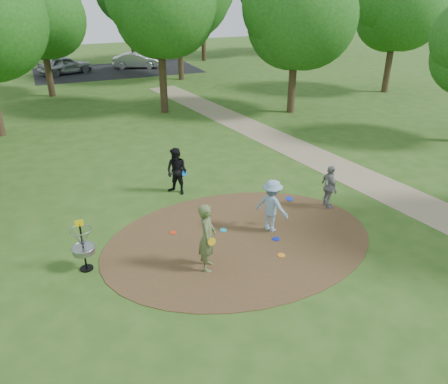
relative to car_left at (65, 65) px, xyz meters
name	(u,v)px	position (x,y,z in m)	size (l,w,h in m)	color
ground	(239,240)	(2.37, -30.13, -0.74)	(100.00, 100.00, 0.00)	#2D5119
dirt_clearing	(239,240)	(2.37, -30.13, -0.73)	(8.40, 8.40, 0.02)	#47301C
footpath	(366,181)	(8.87, -28.13, -0.74)	(2.00, 40.00, 0.01)	#8C7A5B
parking_lot	(118,70)	(4.37, -0.13, -0.74)	(14.00, 8.00, 0.01)	black
player_observer_with_disc	(207,237)	(0.96, -31.09, 0.24)	(0.73, 0.85, 1.97)	#5B6A3D
player_throwing_with_disc	(272,206)	(3.54, -29.97, 0.12)	(1.29, 1.29, 1.73)	#80A1BF
player_walking_with_disc	(177,171)	(1.64, -26.24, 0.14)	(1.06, 1.08, 1.76)	black
player_waiting_with_disc	(329,187)	(6.09, -29.40, 0.04)	(0.50, 0.96, 1.57)	gray
disc_ground_cyan	(223,230)	(2.13, -29.43, -0.71)	(0.22, 0.22, 0.02)	#1BB5DB
disc_ground_blue	(276,239)	(3.41, -30.56, -0.71)	(0.22, 0.22, 0.02)	#0C1ED0
disc_ground_red	(173,233)	(0.62, -28.96, -0.71)	(0.22, 0.22, 0.02)	red
car_left	(65,65)	(0.00, 0.00, 0.00)	(1.76, 4.37, 1.49)	#999BA0
car_right	(136,61)	(6.20, 0.28, -0.06)	(1.44, 4.13, 1.36)	#ACAEB3
disc_ground_orange	(281,255)	(3.11, -31.40, -0.71)	(0.22, 0.22, 0.02)	orange
disc_golf_basket	(82,242)	(-2.13, -29.83, 0.13)	(0.63, 0.63, 1.54)	black
tree_ring	(185,27)	(4.11, -20.35, 4.55)	(37.21, 46.37, 9.87)	#332316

